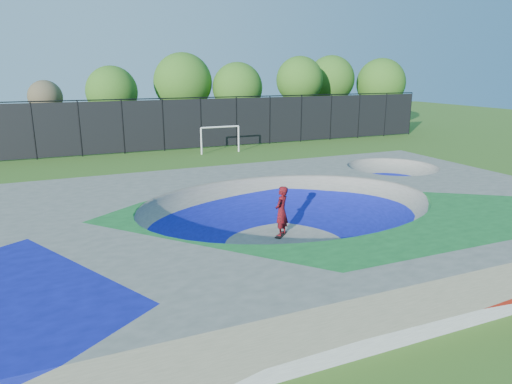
# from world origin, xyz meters

# --- Properties ---
(ground) EXTENTS (120.00, 120.00, 0.00)m
(ground) POSITION_xyz_m (0.00, 0.00, 0.00)
(ground) COLOR #365F1A
(ground) RESTS_ON ground
(skate_deck) EXTENTS (22.00, 14.00, 1.50)m
(skate_deck) POSITION_xyz_m (0.00, 0.00, 0.75)
(skate_deck) COLOR gray
(skate_deck) RESTS_ON ground
(skater) EXTENTS (0.83, 0.80, 1.92)m
(skater) POSITION_xyz_m (-0.04, 0.53, 0.96)
(skater) COLOR #AA0D14
(skater) RESTS_ON ground
(skateboard) EXTENTS (0.72, 0.70, 0.05)m
(skateboard) POSITION_xyz_m (-0.04, 0.53, 0.03)
(skateboard) COLOR black
(skateboard) RESTS_ON ground
(soccer_goal) EXTENTS (3.07, 0.12, 2.03)m
(soccer_goal) POSITION_xyz_m (3.68, 18.37, 1.41)
(soccer_goal) COLOR white
(soccer_goal) RESTS_ON ground
(fence) EXTENTS (48.09, 0.09, 4.04)m
(fence) POSITION_xyz_m (0.00, 21.00, 2.10)
(fence) COLOR black
(fence) RESTS_ON ground
(treeline) EXTENTS (54.03, 7.17, 7.62)m
(treeline) POSITION_xyz_m (-0.50, 25.98, 4.85)
(treeline) COLOR #4D3C26
(treeline) RESTS_ON ground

